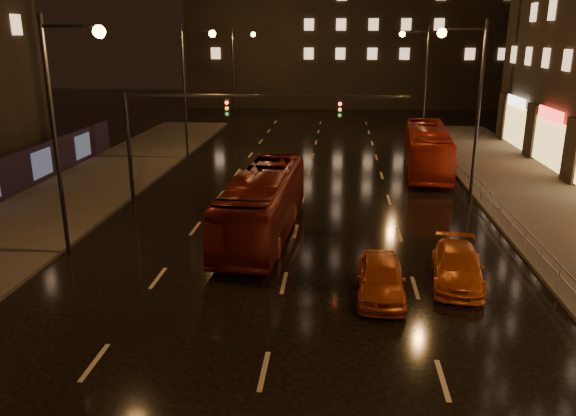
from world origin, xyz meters
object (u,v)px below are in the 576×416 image
Objects in this scene: bus_red at (263,204)px; bus_curb at (427,149)px; taxi_near at (381,278)px; taxi_far at (457,266)px.

bus_curb reaches higher than bus_red.
taxi_near is (5.15, -6.25, -0.82)m from bus_red.
taxi_far is (-1.53, -18.79, -0.94)m from bus_curb.
bus_curb is at bearing 58.69° from bus_red.
bus_red is 2.43× the size of taxi_far.
taxi_far is at bearing -89.75° from bus_curb.
taxi_near is at bearing -97.76° from bus_curb.
taxi_near is at bearing -47.16° from bus_red.
taxi_near reaches higher than taxi_far.
bus_red is at bearing 131.28° from taxi_near.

